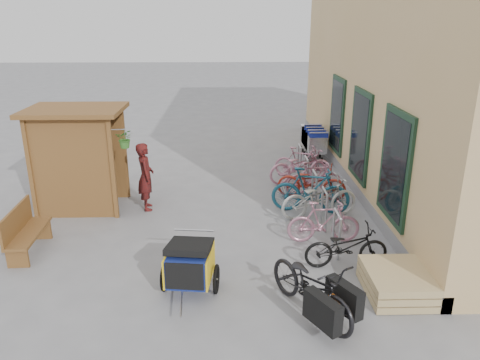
{
  "coord_description": "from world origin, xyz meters",
  "views": [
    {
      "loc": [
        0.24,
        -8.01,
        4.34
      ],
      "look_at": [
        0.5,
        1.5,
        1.0
      ],
      "focal_mm": 35.0,
      "sensor_mm": 36.0,
      "label": 1
    }
  ],
  "objects_px": {
    "bike_2": "(319,198)",
    "bike_7": "(300,163)",
    "shopping_carts": "(313,138)",
    "bike_0": "(346,247)",
    "person_kiosk": "(146,177)",
    "pallet_stack": "(397,282)",
    "bench": "(24,230)",
    "bike_4": "(312,182)",
    "bike_6": "(300,166)",
    "bike_5": "(314,178)",
    "cargo_bike": "(313,287)",
    "bike_1": "(324,222)",
    "child_trailer": "(190,263)",
    "kiosk": "(75,145)",
    "bike_3": "(310,190)"
  },
  "relations": [
    {
      "from": "kiosk",
      "to": "child_trailer",
      "type": "bearing_deg",
      "value": -51.92
    },
    {
      "from": "cargo_bike",
      "to": "bike_1",
      "type": "distance_m",
      "value": 2.52
    },
    {
      "from": "shopping_carts",
      "to": "bike_2",
      "type": "height_order",
      "value": "shopping_carts"
    },
    {
      "from": "bike_4",
      "to": "shopping_carts",
      "type": "bearing_deg",
      "value": 5.39
    },
    {
      "from": "bike_5",
      "to": "bike_4",
      "type": "bearing_deg",
      "value": 149.55
    },
    {
      "from": "person_kiosk",
      "to": "bike_2",
      "type": "xyz_separation_m",
      "value": [
        3.98,
        -0.62,
        -0.33
      ]
    },
    {
      "from": "kiosk",
      "to": "bike_6",
      "type": "relative_size",
      "value": 1.38
    },
    {
      "from": "person_kiosk",
      "to": "bike_0",
      "type": "relative_size",
      "value": 1.06
    },
    {
      "from": "bench",
      "to": "bike_6",
      "type": "distance_m",
      "value": 7.06
    },
    {
      "from": "kiosk",
      "to": "bike_0",
      "type": "height_order",
      "value": "kiosk"
    },
    {
      "from": "person_kiosk",
      "to": "bike_1",
      "type": "distance_m",
      "value": 4.28
    },
    {
      "from": "kiosk",
      "to": "cargo_bike",
      "type": "relative_size",
      "value": 1.29
    },
    {
      "from": "bike_1",
      "to": "shopping_carts",
      "type": "bearing_deg",
      "value": -7.74
    },
    {
      "from": "bench",
      "to": "person_kiosk",
      "type": "bearing_deg",
      "value": 44.64
    },
    {
      "from": "bench",
      "to": "bike_3",
      "type": "height_order",
      "value": "bike_3"
    },
    {
      "from": "pallet_stack",
      "to": "bench",
      "type": "bearing_deg",
      "value": 166.39
    },
    {
      "from": "bike_2",
      "to": "bike_7",
      "type": "bearing_deg",
      "value": -12.99
    },
    {
      "from": "pallet_stack",
      "to": "shopping_carts",
      "type": "relative_size",
      "value": 0.61
    },
    {
      "from": "cargo_bike",
      "to": "kiosk",
      "type": "bearing_deg",
      "value": 107.47
    },
    {
      "from": "pallet_stack",
      "to": "bike_4",
      "type": "distance_m",
      "value": 4.34
    },
    {
      "from": "pallet_stack",
      "to": "cargo_bike",
      "type": "xyz_separation_m",
      "value": [
        -1.49,
        -0.54,
        0.28
      ]
    },
    {
      "from": "pallet_stack",
      "to": "bike_5",
      "type": "height_order",
      "value": "bike_5"
    },
    {
      "from": "pallet_stack",
      "to": "bike_6",
      "type": "relative_size",
      "value": 0.67
    },
    {
      "from": "bike_1",
      "to": "bike_4",
      "type": "relative_size",
      "value": 0.86
    },
    {
      "from": "bike_3",
      "to": "bike_5",
      "type": "distance_m",
      "value": 1.16
    },
    {
      "from": "child_trailer",
      "to": "bike_0",
      "type": "distance_m",
      "value": 2.87
    },
    {
      "from": "shopping_carts",
      "to": "bike_0",
      "type": "relative_size",
      "value": 1.3
    },
    {
      "from": "bike_6",
      "to": "bike_2",
      "type": "bearing_deg",
      "value": 165.24
    },
    {
      "from": "cargo_bike",
      "to": "bike_7",
      "type": "bearing_deg",
      "value": 53.23
    },
    {
      "from": "bike_1",
      "to": "bike_4",
      "type": "bearing_deg",
      "value": -3.82
    },
    {
      "from": "bench",
      "to": "child_trailer",
      "type": "xyz_separation_m",
      "value": [
        3.27,
        -1.42,
        0.04
      ]
    },
    {
      "from": "bike_2",
      "to": "bike_7",
      "type": "xyz_separation_m",
      "value": [
        -0.01,
        2.78,
        -0.03
      ]
    },
    {
      "from": "child_trailer",
      "to": "bike_5",
      "type": "xyz_separation_m",
      "value": [
        2.82,
        4.35,
        -0.07
      ]
    },
    {
      "from": "cargo_bike",
      "to": "bike_1",
      "type": "bearing_deg",
      "value": 45.27
    },
    {
      "from": "kiosk",
      "to": "bike_4",
      "type": "distance_m",
      "value": 5.72
    },
    {
      "from": "bike_1",
      "to": "bike_5",
      "type": "bearing_deg",
      "value": -5.68
    },
    {
      "from": "bench",
      "to": "bike_6",
      "type": "xyz_separation_m",
      "value": [
        5.89,
        3.89,
        0.0
      ]
    },
    {
      "from": "bench",
      "to": "bike_0",
      "type": "distance_m",
      "value": 6.09
    },
    {
      "from": "bench",
      "to": "person_kiosk",
      "type": "relative_size",
      "value": 0.92
    },
    {
      "from": "person_kiosk",
      "to": "bike_0",
      "type": "distance_m",
      "value": 4.97
    },
    {
      "from": "person_kiosk",
      "to": "bike_1",
      "type": "relative_size",
      "value": 1.1
    },
    {
      "from": "shopping_carts",
      "to": "child_trailer",
      "type": "height_order",
      "value": "shopping_carts"
    },
    {
      "from": "person_kiosk",
      "to": "bike_5",
      "type": "height_order",
      "value": "person_kiosk"
    },
    {
      "from": "kiosk",
      "to": "bike_4",
      "type": "relative_size",
      "value": 1.46
    },
    {
      "from": "bike_4",
      "to": "bike_6",
      "type": "relative_size",
      "value": 0.95
    },
    {
      "from": "pallet_stack",
      "to": "bike_2",
      "type": "distance_m",
      "value": 3.23
    },
    {
      "from": "bike_2",
      "to": "bike_7",
      "type": "distance_m",
      "value": 2.78
    },
    {
      "from": "person_kiosk",
      "to": "bike_3",
      "type": "distance_m",
      "value": 3.85
    },
    {
      "from": "bike_3",
      "to": "bike_4",
      "type": "relative_size",
      "value": 1.06
    },
    {
      "from": "bench",
      "to": "bike_0",
      "type": "relative_size",
      "value": 0.97
    }
  ]
}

